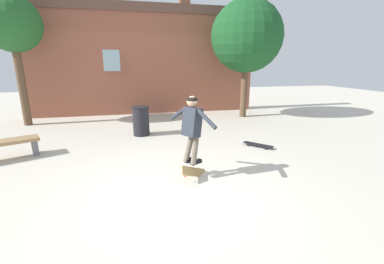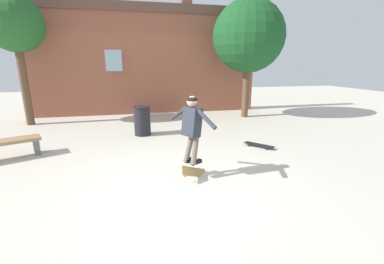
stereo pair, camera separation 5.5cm
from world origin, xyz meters
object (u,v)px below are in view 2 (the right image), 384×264
trash_bin (142,120)px  skater (192,124)px  skateboard_resting (259,145)px  tree_right (249,37)px  park_bench (0,146)px  tree_left (15,25)px  skateboard_flipping (194,172)px

trash_bin → skater: 3.73m
skateboard_resting → tree_right: bearing=-58.5°
park_bench → skater: skater is taller
park_bench → skateboard_resting: 6.64m
tree_left → trash_bin: bearing=-30.6°
skater → skateboard_resting: (2.28, 1.52, -1.06)m
tree_right → tree_left: (-8.72, 0.39, 0.22)m
tree_left → trash_bin: tree_left is taller
skateboard_flipping → skateboard_resting: skateboard_flipping is taller
tree_right → trash_bin: size_ratio=5.13×
tree_left → tree_right: bearing=-2.6°
park_bench → trash_bin: bearing=0.1°
tree_right → park_bench: (-7.98, -3.65, -3.02)m
tree_right → trash_bin: tree_right is taller
trash_bin → skateboard_resting: trash_bin is taller
park_bench → tree_left: bearing=76.1°
skateboard_flipping → trash_bin: bearing=63.9°
trash_bin → skater: (0.88, -3.57, 0.63)m
park_bench → skateboard_resting: size_ratio=2.30×
tree_left → skater: bearing=-50.0°
skater → skateboard_flipping: (0.03, -0.07, -0.99)m
skater → skateboard_flipping: 0.99m
tree_right → skateboard_resting: bearing=-108.4°
park_bench → skateboard_flipping: bearing=-49.6°
tree_left → park_bench: tree_left is taller
tree_left → skateboard_flipping: bearing=-50.2°
park_bench → skateboard_resting: bearing=-28.4°
tree_right → skateboard_flipping: size_ratio=7.83×
skater → park_bench: bearing=124.1°
park_bench → skateboard_flipping: 4.83m
tree_right → trash_bin: (-4.53, -2.08, -2.87)m
tree_left → skateboard_resting: size_ratio=6.02×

